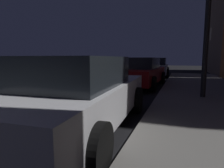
{
  "coord_description": "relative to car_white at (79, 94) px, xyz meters",
  "views": [
    {
      "loc": [
        4.73,
        0.69,
        1.4
      ],
      "look_at": [
        3.96,
        2.83,
        1.1
      ],
      "focal_mm": 30.95,
      "sensor_mm": 36.0,
      "label": 1
    }
  ],
  "objects": [
    {
      "name": "car_white",
      "position": [
        0.0,
        0.0,
        0.0
      ],
      "size": [
        2.22,
        4.64,
        1.43
      ],
      "color": "silver",
      "rests_on": "ground"
    },
    {
      "name": "car_red",
      "position": [
        -0.0,
        6.22,
        -0.0
      ],
      "size": [
        2.13,
        4.54,
        1.43
      ],
      "color": "maroon",
      "rests_on": "ground"
    },
    {
      "name": "car_silver",
      "position": [
        -0.0,
        11.99,
        0.01
      ],
      "size": [
        2.16,
        4.44,
        1.43
      ],
      "color": "#B7B7BF",
      "rests_on": "ground"
    }
  ]
}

